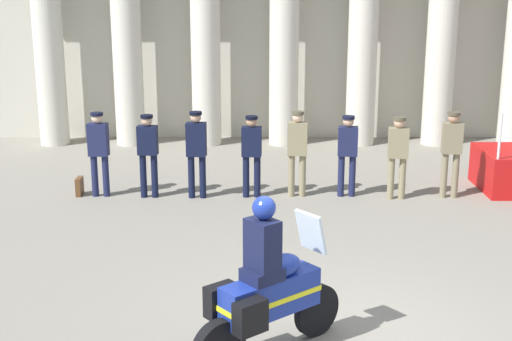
% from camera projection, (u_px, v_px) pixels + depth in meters
% --- Properties ---
extents(ground_plane, '(28.00, 28.00, 0.00)m').
position_uv_depth(ground_plane, '(342.00, 340.00, 8.41)').
color(ground_plane, gray).
extents(colonnade_backdrop, '(15.60, 1.60, 6.08)m').
position_uv_depth(colonnade_backdrop, '(283.00, 19.00, 18.35)').
color(colonnade_backdrop, beige).
rests_on(colonnade_backdrop, ground_plane).
extents(officer_in_row_0, '(0.40, 0.25, 1.68)m').
position_uv_depth(officer_in_row_0, '(98.00, 147.00, 13.85)').
color(officer_in_row_0, '#191E42').
rests_on(officer_in_row_0, ground_plane).
extents(officer_in_row_1, '(0.40, 0.25, 1.65)m').
position_uv_depth(officer_in_row_1, '(148.00, 149.00, 13.79)').
color(officer_in_row_1, black).
rests_on(officer_in_row_1, ground_plane).
extents(officer_in_row_2, '(0.40, 0.25, 1.72)m').
position_uv_depth(officer_in_row_2, '(196.00, 148.00, 13.74)').
color(officer_in_row_2, black).
rests_on(officer_in_row_2, ground_plane).
extents(officer_in_row_3, '(0.40, 0.25, 1.62)m').
position_uv_depth(officer_in_row_3, '(251.00, 150.00, 13.80)').
color(officer_in_row_3, black).
rests_on(officer_in_row_3, ground_plane).
extents(officer_in_row_4, '(0.40, 0.25, 1.70)m').
position_uv_depth(officer_in_row_4, '(297.00, 147.00, 13.85)').
color(officer_in_row_4, '#847A5B').
rests_on(officer_in_row_4, ground_plane).
extents(officer_in_row_5, '(0.40, 0.25, 1.61)m').
position_uv_depth(officer_in_row_5, '(347.00, 149.00, 13.86)').
color(officer_in_row_5, '#191E42').
rests_on(officer_in_row_5, ground_plane).
extents(officer_in_row_6, '(0.40, 0.25, 1.63)m').
position_uv_depth(officer_in_row_6, '(398.00, 151.00, 13.69)').
color(officer_in_row_6, '#847A5B').
rests_on(officer_in_row_6, ground_plane).
extents(officer_in_row_7, '(0.40, 0.25, 1.71)m').
position_uv_depth(officer_in_row_7, '(451.00, 147.00, 13.76)').
color(officer_in_row_7, '#7A7056').
rests_on(officer_in_row_7, ground_plane).
extents(motorcycle_with_rider, '(1.70, 1.41, 1.90)m').
position_uv_depth(motorcycle_with_rider, '(265.00, 291.00, 7.85)').
color(motorcycle_with_rider, black).
rests_on(motorcycle_with_rider, ground_plane).
extents(briefcase_on_ground, '(0.10, 0.32, 0.36)m').
position_uv_depth(briefcase_on_ground, '(79.00, 186.00, 14.12)').
color(briefcase_on_ground, brown).
rests_on(briefcase_on_ground, ground_plane).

